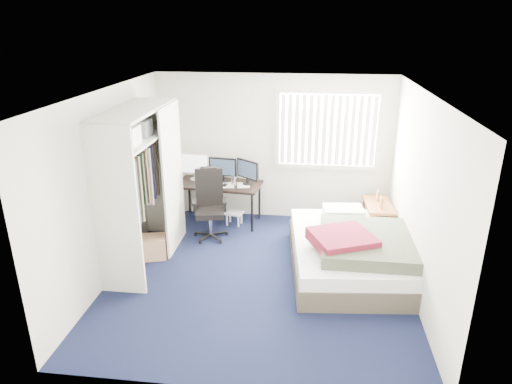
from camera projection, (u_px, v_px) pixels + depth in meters
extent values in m
plane|color=black|center=(259.00, 275.00, 6.29)|extent=(4.20, 4.20, 0.00)
plane|color=silver|center=(273.00, 148.00, 7.80)|extent=(4.00, 0.00, 4.00)
plane|color=silver|center=(232.00, 276.00, 3.90)|extent=(4.00, 0.00, 4.00)
plane|color=silver|center=(111.00, 184.00, 6.08)|extent=(0.00, 4.20, 4.20)
plane|color=silver|center=(420.00, 198.00, 5.63)|extent=(0.00, 4.20, 4.20)
plane|color=white|center=(260.00, 92.00, 5.41)|extent=(4.20, 4.20, 0.00)
cube|color=white|center=(328.00, 130.00, 7.56)|extent=(1.60, 0.02, 1.20)
cube|color=beige|center=(330.00, 92.00, 7.31)|extent=(1.72, 0.06, 0.06)
cube|color=beige|center=(326.00, 166.00, 7.76)|extent=(1.72, 0.06, 0.06)
cube|color=white|center=(328.00, 131.00, 7.50)|extent=(1.60, 0.04, 1.16)
cube|color=beige|center=(115.00, 214.00, 5.54)|extent=(0.60, 0.04, 2.20)
cube|color=beige|center=(162.00, 169.00, 7.21)|extent=(0.60, 0.04, 2.20)
cube|color=beige|center=(134.00, 110.00, 5.99)|extent=(0.60, 1.80, 0.04)
cube|color=beige|center=(137.00, 138.00, 6.12)|extent=(0.56, 1.74, 0.03)
cylinder|color=silver|center=(138.00, 147.00, 6.16)|extent=(0.03, 1.72, 0.03)
cube|color=#26262B|center=(138.00, 180.00, 6.23)|extent=(0.38, 1.10, 0.90)
cube|color=beige|center=(173.00, 179.00, 6.76)|extent=(0.03, 0.90, 2.20)
cube|color=white|center=(123.00, 136.00, 5.66)|extent=(0.38, 0.30, 0.24)
cube|color=gray|center=(137.00, 128.00, 6.12)|extent=(0.34, 0.28, 0.22)
cube|color=black|center=(219.00, 184.00, 7.76)|extent=(1.49, 0.82, 0.04)
cylinder|color=black|center=(178.00, 206.00, 7.78)|extent=(0.04, 0.04, 0.66)
cylinder|color=black|center=(189.00, 195.00, 8.27)|extent=(0.04, 0.04, 0.66)
cylinder|color=black|center=(252.00, 213.00, 7.50)|extent=(0.04, 0.04, 0.66)
cylinder|color=black|center=(259.00, 201.00, 7.99)|extent=(0.04, 0.04, 0.66)
cube|color=white|center=(195.00, 164.00, 7.86)|extent=(0.50, 0.09, 0.36)
cube|color=white|center=(195.00, 164.00, 7.86)|extent=(0.45, 0.06, 0.31)
cube|color=black|center=(223.00, 167.00, 7.76)|extent=(0.48, 0.08, 0.32)
cube|color=#1E2838|center=(223.00, 167.00, 7.76)|extent=(0.43, 0.05, 0.27)
cube|color=black|center=(248.00, 169.00, 7.62)|extent=(0.48, 0.08, 0.32)
cube|color=#1E2838|center=(248.00, 169.00, 7.62)|extent=(0.43, 0.05, 0.27)
cube|color=white|center=(209.00, 184.00, 7.69)|extent=(0.41, 0.18, 0.02)
cube|color=black|center=(225.00, 185.00, 7.63)|extent=(0.07, 0.11, 0.02)
cylinder|color=silver|center=(234.00, 181.00, 7.62)|extent=(0.08, 0.08, 0.16)
cube|color=white|center=(219.00, 183.00, 7.75)|extent=(0.33, 0.31, 0.00)
cube|color=black|center=(211.00, 234.00, 7.38)|extent=(0.63, 0.63, 0.11)
cylinder|color=silver|center=(210.00, 224.00, 7.31)|extent=(0.05, 0.05, 0.35)
cube|color=black|center=(210.00, 212.00, 7.24)|extent=(0.53, 0.53, 0.09)
cube|color=black|center=(209.00, 187.00, 7.31)|extent=(0.45, 0.18, 0.62)
cube|color=black|center=(209.00, 171.00, 7.21)|extent=(0.28, 0.16, 0.14)
cube|color=black|center=(194.00, 202.00, 7.16)|extent=(0.11, 0.25, 0.04)
cube|color=black|center=(225.00, 201.00, 7.20)|extent=(0.11, 0.25, 0.04)
cube|color=white|center=(234.00, 213.00, 7.79)|extent=(0.32, 0.28, 0.03)
cylinder|color=white|center=(227.00, 220.00, 7.80)|extent=(0.03, 0.03, 0.21)
cylinder|color=white|center=(230.00, 216.00, 7.93)|extent=(0.03, 0.03, 0.21)
cylinder|color=white|center=(238.00, 221.00, 7.74)|extent=(0.03, 0.03, 0.21)
cylinder|color=white|center=(241.00, 218.00, 7.87)|extent=(0.03, 0.03, 0.21)
cube|color=brown|center=(378.00, 204.00, 7.30)|extent=(0.45, 0.83, 0.04)
cube|color=brown|center=(370.00, 230.00, 7.07)|extent=(0.04, 0.04, 0.52)
cube|color=brown|center=(363.00, 211.00, 7.75)|extent=(0.04, 0.04, 0.52)
cube|color=brown|center=(392.00, 230.00, 7.05)|extent=(0.04, 0.04, 0.52)
cube|color=brown|center=(383.00, 212.00, 7.73)|extent=(0.04, 0.04, 0.52)
cube|color=brown|center=(381.00, 202.00, 7.09)|extent=(0.03, 0.14, 0.18)
cube|color=brown|center=(378.00, 195.00, 7.38)|extent=(0.03, 0.14, 0.18)
cube|color=#443D31|center=(350.00, 260.00, 6.43)|extent=(1.81, 2.30, 0.28)
cube|color=white|center=(351.00, 245.00, 6.35)|extent=(1.77, 2.25, 0.19)
cube|color=silver|center=(343.00, 212.00, 7.03)|extent=(0.64, 0.46, 0.14)
cube|color=#343729|center=(367.00, 242.00, 6.05)|extent=(1.22, 1.35, 0.18)
cube|color=#530E28|center=(342.00, 240.00, 5.93)|extent=(0.97, 0.94, 0.16)
cube|color=tan|center=(151.00, 247.00, 6.73)|extent=(0.50, 0.43, 0.32)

